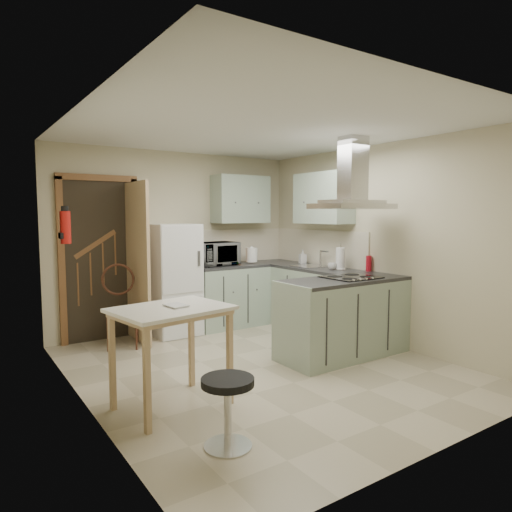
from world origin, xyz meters
TOP-DOWN VIEW (x-y plane):
  - floor at (0.00, 0.00)m, footprint 4.20×4.20m
  - ceiling at (0.00, 0.00)m, footprint 4.20×4.20m
  - back_wall at (0.00, 2.10)m, footprint 3.60×0.00m
  - left_wall at (-1.80, 0.00)m, footprint 0.00×4.20m
  - right_wall at (1.80, 0.00)m, footprint 0.00×4.20m
  - doorway at (-1.10, 2.07)m, footprint 1.10×0.12m
  - fridge at (-0.20, 1.80)m, footprint 0.60×0.60m
  - counter_back at (0.66, 1.80)m, footprint 1.08×0.60m
  - counter_right at (1.50, 1.12)m, footprint 0.60×1.95m
  - splashback at (0.96, 2.09)m, footprint 1.68×0.02m
  - wall_cabinet_back at (0.95, 1.93)m, footprint 0.85×0.35m
  - wall_cabinet_right at (1.62, 0.85)m, footprint 0.35×0.90m
  - peninsula at (1.02, -0.18)m, footprint 1.55×0.65m
  - hob at (1.12, -0.18)m, footprint 0.58×0.50m
  - extractor_hood at (1.12, -0.18)m, footprint 0.90×0.55m
  - sink at (1.50, 0.95)m, footprint 0.45×0.40m
  - fire_extinguisher at (-1.74, 0.90)m, footprint 0.10×0.10m
  - drop_leaf_table at (-1.19, -0.38)m, footprint 1.01×0.82m
  - bentwood_chair at (-0.98, 1.59)m, footprint 0.53×0.53m
  - stool at (-1.15, -1.23)m, footprint 0.45×0.45m
  - microwave at (0.47, 1.82)m, footprint 0.64×0.47m
  - kettle at (1.05, 1.77)m, footprint 0.19×0.19m
  - cereal_box at (0.83, 1.94)m, footprint 0.16×0.22m
  - soap_bottle at (1.64, 1.30)m, footprint 0.12×0.12m
  - paper_towel at (1.57, 0.45)m, footprint 0.16×0.16m
  - cup at (1.48, 0.50)m, footprint 0.14×0.14m
  - red_bottle at (1.75, 0.12)m, footprint 0.09×0.09m
  - book at (-1.22, -0.39)m, footprint 0.17×0.22m

SIDE VIEW (x-z plane):
  - floor at x=0.00m, z-range 0.00..0.00m
  - stool at x=-1.15m, z-range 0.00..0.50m
  - drop_leaf_table at x=-1.19m, z-range 0.00..0.86m
  - counter_back at x=0.66m, z-range 0.00..0.90m
  - counter_right at x=1.50m, z-range 0.00..0.90m
  - peninsula at x=1.02m, z-range 0.00..0.90m
  - bentwood_chair at x=-0.98m, z-range 0.00..0.92m
  - fridge at x=-0.20m, z-range 0.00..1.50m
  - book at x=-1.22m, z-range 0.86..0.95m
  - sink at x=1.50m, z-range 0.90..0.91m
  - hob at x=1.12m, z-range 0.90..0.91m
  - cup at x=1.48m, z-range 0.90..0.99m
  - red_bottle at x=1.75m, z-range 0.90..1.10m
  - soap_bottle at x=1.64m, z-range 0.90..1.10m
  - kettle at x=1.05m, z-range 0.90..1.15m
  - doorway at x=-1.10m, z-range 0.00..2.10m
  - paper_towel at x=1.57m, z-range 0.90..1.20m
  - cereal_box at x=0.83m, z-range 0.90..1.21m
  - microwave at x=0.47m, z-range 0.90..1.23m
  - splashback at x=0.96m, z-range 0.90..1.40m
  - back_wall at x=0.00m, z-range -0.55..3.05m
  - left_wall at x=-1.80m, z-range -0.85..3.35m
  - right_wall at x=1.80m, z-range -0.85..3.35m
  - fire_extinguisher at x=-1.74m, z-range 1.34..1.66m
  - extractor_hood at x=1.12m, z-range 1.67..1.77m
  - wall_cabinet_back at x=0.95m, z-range 1.50..2.20m
  - wall_cabinet_right at x=1.62m, z-range 1.50..2.20m
  - ceiling at x=0.00m, z-range 2.50..2.50m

